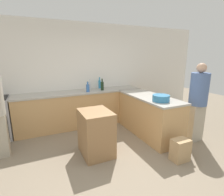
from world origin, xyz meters
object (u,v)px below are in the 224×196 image
object	(u,v)px
water_bottle_blue	(88,88)
wine_bottle_dark	(102,86)
dish_soap_bottle	(100,84)
paper_bag	(180,150)
island_table	(96,133)
mixing_bowl	(161,98)
vinegar_bottle_clear	(90,85)
person_at_peninsula	(198,100)

from	to	relation	value
water_bottle_blue	wine_bottle_dark	bearing A→B (deg)	7.98
dish_soap_bottle	paper_bag	xyz separation A→B (m)	(0.55, -2.56, -0.86)
island_table	dish_soap_bottle	bearing A→B (deg)	66.84
mixing_bowl	paper_bag	world-z (taller)	mixing_bowl
island_table	mixing_bowl	world-z (taller)	mixing_bowl
mixing_bowl	water_bottle_blue	size ratio (longest dim) A/B	1.32
mixing_bowl	water_bottle_blue	xyz separation A→B (m)	(-1.07, 1.54, 0.04)
water_bottle_blue	dish_soap_bottle	size ratio (longest dim) A/B	0.83
vinegar_bottle_clear	dish_soap_bottle	xyz separation A→B (m)	(0.29, 0.01, 0.02)
dish_soap_bottle	wine_bottle_dark	distance (m)	0.28
mixing_bowl	dish_soap_bottle	size ratio (longest dim) A/B	1.09
person_at_peninsula	mixing_bowl	bearing A→B (deg)	165.42
mixing_bowl	wine_bottle_dark	size ratio (longest dim) A/B	1.12
vinegar_bottle_clear	paper_bag	xyz separation A→B (m)	(0.85, -2.55, -0.84)
island_table	mixing_bowl	distance (m)	1.48
island_table	vinegar_bottle_clear	size ratio (longest dim) A/B	3.17
water_bottle_blue	dish_soap_bottle	distance (m)	0.57
water_bottle_blue	paper_bag	world-z (taller)	water_bottle_blue
wine_bottle_dark	dish_soap_bottle	bearing A→B (deg)	83.55
water_bottle_blue	person_at_peninsula	xyz separation A→B (m)	(1.89, -1.75, -0.12)
mixing_bowl	dish_soap_bottle	world-z (taller)	dish_soap_bottle
wine_bottle_dark	paper_bag	size ratio (longest dim) A/B	0.76
water_bottle_blue	dish_soap_bottle	bearing A→B (deg)	36.96
mixing_bowl	dish_soap_bottle	distance (m)	1.98
mixing_bowl	paper_bag	size ratio (longest dim) A/B	0.86
vinegar_bottle_clear	wine_bottle_dark	world-z (taller)	wine_bottle_dark
mixing_bowl	vinegar_bottle_clear	distance (m)	2.08
dish_soap_bottle	wine_bottle_dark	size ratio (longest dim) A/B	1.03
person_at_peninsula	paper_bag	xyz separation A→B (m)	(-0.89, -0.47, -0.71)
wine_bottle_dark	paper_bag	bearing A→B (deg)	-75.58
mixing_bowl	person_at_peninsula	distance (m)	0.85
island_table	dish_soap_bottle	distance (m)	1.96
vinegar_bottle_clear	wine_bottle_dark	bearing A→B (deg)	-46.54
person_at_peninsula	island_table	bearing A→B (deg)	170.15
dish_soap_bottle	paper_bag	distance (m)	2.75
mixing_bowl	person_at_peninsula	size ratio (longest dim) A/B	0.20
water_bottle_blue	person_at_peninsula	world-z (taller)	person_at_peninsula
vinegar_bottle_clear	island_table	bearing A→B (deg)	-104.46
person_at_peninsula	paper_bag	size ratio (longest dim) A/B	4.21
vinegar_bottle_clear	dish_soap_bottle	size ratio (longest dim) A/B	0.85
wine_bottle_dark	vinegar_bottle_clear	bearing A→B (deg)	133.46
water_bottle_blue	paper_bag	bearing A→B (deg)	-65.62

